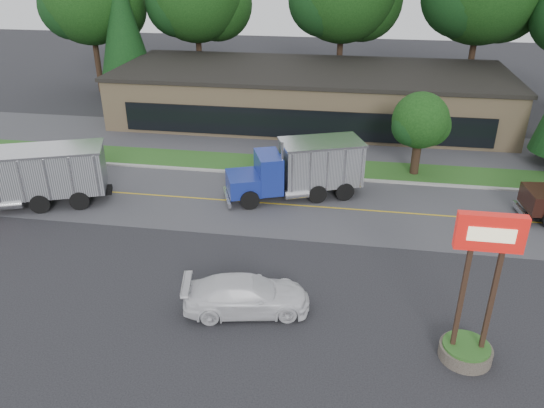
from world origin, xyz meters
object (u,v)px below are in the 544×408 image
(dump_truck_blue, at_px, (303,168))
(rally_car, at_px, (247,295))
(dump_truck_red, at_px, (25,176))
(bilo_sign, at_px, (473,313))

(dump_truck_blue, distance_m, rally_car, 11.54)
(dump_truck_red, height_order, dump_truck_blue, same)
(dump_truck_red, distance_m, rally_car, 16.30)
(bilo_sign, distance_m, rally_car, 8.72)
(dump_truck_red, relative_size, rally_car, 1.99)
(dump_truck_red, xyz_separation_m, dump_truck_blue, (15.42, 3.83, -0.01))
(bilo_sign, distance_m, dump_truck_blue, 14.93)
(rally_car, bearing_deg, bilo_sign, -111.87)
(bilo_sign, height_order, dump_truck_blue, bilo_sign)
(bilo_sign, bearing_deg, dump_truck_blue, 119.94)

